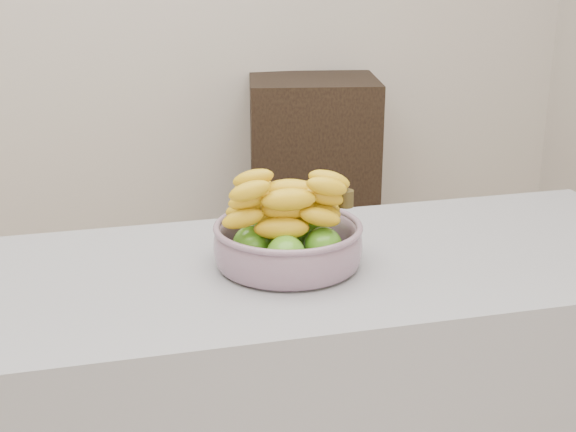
# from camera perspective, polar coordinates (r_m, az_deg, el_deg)

# --- Properties ---
(cabinet) EXTENTS (0.60, 0.51, 0.95)m
(cabinet) POSITION_cam_1_polar(r_m,az_deg,el_deg) (3.47, 1.76, 2.00)
(cabinet) COLOR black
(cabinet) RESTS_ON ground
(fruit_bowl) EXTENTS (0.29, 0.29, 0.17)m
(fruit_bowl) POSITION_cam_1_polar(r_m,az_deg,el_deg) (1.54, -0.01, -1.52)
(fruit_bowl) COLOR #8D98A9
(fruit_bowl) RESTS_ON counter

